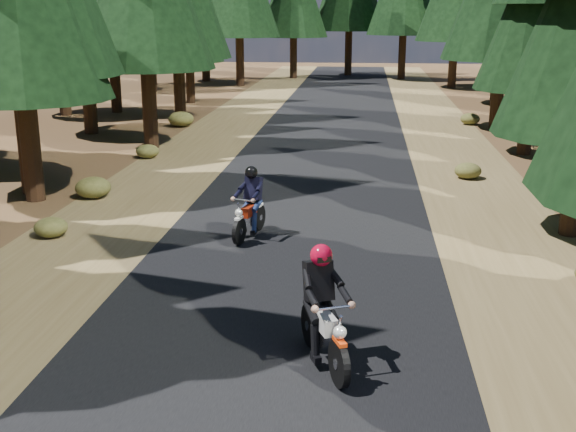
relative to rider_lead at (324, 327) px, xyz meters
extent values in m
plane|color=#49301A|center=(-0.91, 2.31, -0.59)|extent=(120.00, 120.00, 0.00)
cube|color=black|center=(-0.91, 7.31, -0.58)|extent=(6.00, 100.00, 0.01)
cube|color=brown|center=(-5.51, 7.31, -0.58)|extent=(3.20, 100.00, 0.01)
cube|color=brown|center=(3.69, 7.31, -0.58)|extent=(3.20, 100.00, 0.01)
cylinder|color=black|center=(-8.17, 8.48, 2.09)|extent=(0.51, 0.51, 5.34)
cylinder|color=black|center=(-8.62, 9.27, 2.63)|extent=(0.56, 0.56, 6.43)
cylinder|color=black|center=(-7.27, 16.20, 2.27)|extent=(0.53, 0.53, 5.72)
cylinder|color=black|center=(6.06, 16.38, 1.67)|extent=(0.48, 0.48, 4.51)
cone|color=black|center=(6.06, 16.38, 4.49)|extent=(3.83, 3.83, 5.64)
cylinder|color=black|center=(-10.67, 19.16, 2.60)|extent=(0.55, 0.55, 6.37)
cylinder|color=black|center=(-7.91, 23.06, 2.23)|extent=(0.53, 0.53, 5.64)
cylinder|color=black|center=(6.01, 22.04, 2.33)|extent=(0.53, 0.53, 5.83)
cylinder|color=black|center=(-11.78, 25.53, 2.14)|extent=(0.52, 0.52, 5.45)
cylinder|color=black|center=(-9.03, 29.76, 1.62)|extent=(0.48, 0.48, 4.42)
cone|color=black|center=(-9.03, 29.76, 4.39)|extent=(3.76, 3.76, 5.52)
cylinder|color=black|center=(7.43, 30.72, 2.30)|extent=(0.53, 0.53, 5.76)
cylinder|color=black|center=(-12.71, 35.08, 1.79)|extent=(0.49, 0.49, 4.75)
cone|color=black|center=(-12.71, 35.08, 4.76)|extent=(4.04, 4.04, 5.93)
cylinder|color=black|center=(12.11, 34.40, 2.24)|extent=(0.53, 0.53, 5.66)
cylinder|color=black|center=(-13.91, 24.31, 2.61)|extent=(0.56, 0.56, 6.40)
cylinder|color=black|center=(-7.91, 39.31, 2.61)|extent=(0.56, 0.56, 6.40)
cylinder|color=black|center=(6.09, 39.31, 2.41)|extent=(0.54, 0.54, 6.00)
cylinder|color=black|center=(-10.91, 42.31, 2.81)|extent=(0.57, 0.57, 6.80)
cylinder|color=black|center=(9.09, 42.31, 2.61)|extent=(0.56, 0.56, 6.40)
cylinder|color=black|center=(-4.91, 45.31, 2.41)|extent=(0.54, 0.54, 6.00)
cylinder|color=black|center=(3.09, 45.31, 2.61)|extent=(0.56, 0.56, 6.40)
cylinder|color=black|center=(-0.91, 48.31, 2.81)|extent=(0.57, 0.57, 6.80)
cylinder|color=black|center=(-13.91, 38.31, 2.21)|extent=(0.52, 0.52, 5.60)
cylinder|color=black|center=(12.09, 38.31, 2.41)|extent=(0.54, 0.54, 6.00)
ellipsoid|color=#474C1E|center=(-7.45, 21.31, -0.26)|extent=(1.10, 1.10, 0.66)
ellipsoid|color=#474C1E|center=(-6.39, 5.41, -0.36)|extent=(0.73, 0.73, 0.44)
ellipsoid|color=#474C1E|center=(-6.72, 8.89, -0.30)|extent=(0.95, 0.95, 0.57)
ellipsoid|color=#474C1E|center=(3.61, 12.32, -0.35)|extent=(0.80, 0.80, 0.48)
ellipsoid|color=#474C1E|center=(5.13, 23.21, -0.33)|extent=(0.85, 0.85, 0.51)
ellipsoid|color=#474C1E|center=(-6.87, 14.37, -0.35)|extent=(0.78, 0.78, 0.47)
cube|color=black|center=(0.00, 0.00, 0.60)|extent=(0.45, 0.37, 0.56)
sphere|color=red|center=(0.00, 0.00, 1.01)|extent=(0.41, 0.41, 0.31)
cube|color=black|center=(-1.99, 5.84, 0.49)|extent=(0.39, 0.29, 0.51)
sphere|color=black|center=(-1.99, 5.84, 0.86)|extent=(0.34, 0.34, 0.28)
camera|label=1|loc=(0.48, -9.28, 4.26)|focal=45.00mm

